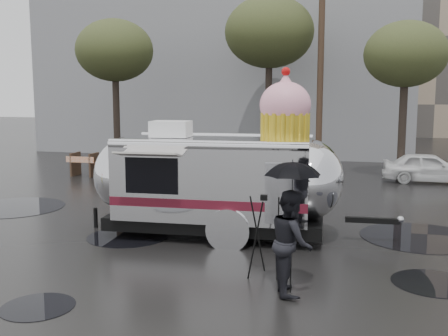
% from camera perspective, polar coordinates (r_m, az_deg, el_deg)
% --- Properties ---
extents(ground, '(120.00, 120.00, 0.00)m').
position_cam_1_polar(ground, '(11.44, -9.14, -9.78)').
color(ground, black).
rests_on(ground, ground).
extents(puddles, '(14.86, 8.66, 0.01)m').
position_cam_1_polar(puddles, '(13.73, -4.51, -6.66)').
color(puddles, black).
rests_on(puddles, ground).
extents(grey_building, '(22.00, 12.00, 13.00)m').
position_cam_1_polar(grey_building, '(35.10, 1.05, 12.97)').
color(grey_building, slate).
rests_on(grey_building, ground).
extents(utility_pole, '(1.60, 0.28, 9.00)m').
position_cam_1_polar(utility_pole, '(24.02, 10.46, 10.62)').
color(utility_pole, '#473323').
rests_on(utility_pole, ground).
extents(tree_left, '(3.64, 3.64, 6.95)m').
position_cam_1_polar(tree_left, '(25.73, -11.81, 12.34)').
color(tree_left, '#382D26').
rests_on(tree_left, ground).
extents(tree_mid, '(4.20, 4.20, 8.03)m').
position_cam_1_polar(tree_mid, '(25.48, 4.96, 14.45)').
color(tree_mid, '#382D26').
rests_on(tree_mid, ground).
extents(tree_right, '(3.36, 3.36, 6.42)m').
position_cam_1_polar(tree_right, '(23.01, 19.17, 11.53)').
color(tree_right, '#382D26').
rests_on(tree_right, ground).
extents(barricade_row, '(4.30, 0.80, 1.00)m').
position_cam_1_polar(barricade_row, '(22.48, -11.65, 0.31)').
color(barricade_row, '#473323').
rests_on(barricade_row, ground).
extents(airstream_trailer, '(7.79, 3.27, 4.20)m').
position_cam_1_polar(airstream_trailer, '(12.94, -0.44, -0.89)').
color(airstream_trailer, silver).
rests_on(airstream_trailer, ground).
extents(person_right, '(0.73, 0.99, 1.85)m').
position_cam_1_polar(person_right, '(9.31, 7.34, -7.98)').
color(person_right, black).
rests_on(person_right, ground).
extents(umbrella_black, '(1.21, 1.21, 2.37)m').
position_cam_1_polar(umbrella_black, '(9.08, 7.45, -1.68)').
color(umbrella_black, black).
rests_on(umbrella_black, ground).
extents(tripod, '(0.61, 0.66, 1.62)m').
position_cam_1_polar(tripod, '(10.04, 4.33, -6.42)').
color(tripod, black).
rests_on(tripod, ground).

